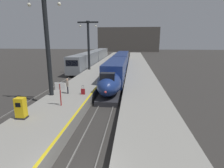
% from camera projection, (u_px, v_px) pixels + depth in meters
% --- Properties ---
extents(platform_left, '(4.80, 110.00, 1.05)m').
position_uv_depth(platform_left, '(95.00, 76.00, 32.32)').
color(platform_left, gray).
rests_on(platform_left, ground).
extents(platform_right, '(4.80, 110.00, 1.05)m').
position_uv_depth(platform_right, '(140.00, 77.00, 31.44)').
color(platform_right, gray).
rests_on(platform_right, ground).
extents(platform_left_safety_stripe, '(0.20, 107.80, 0.01)m').
position_uv_depth(platform_left_safety_stripe, '(107.00, 73.00, 31.94)').
color(platform_left_safety_stripe, yellow).
rests_on(platform_left_safety_stripe, platform_left).
extents(rail_main_left, '(0.08, 110.00, 0.12)m').
position_uv_depth(rail_main_left, '(114.00, 76.00, 34.72)').
color(rail_main_left, slate).
rests_on(rail_main_left, ground).
extents(rail_main_right, '(0.08, 110.00, 0.12)m').
position_uv_depth(rail_main_right, '(122.00, 76.00, 34.56)').
color(rail_main_right, slate).
rests_on(rail_main_right, ground).
extents(rail_secondary_left, '(0.08, 110.00, 0.12)m').
position_uv_depth(rail_secondary_left, '(74.00, 75.00, 35.60)').
color(rail_secondary_left, slate).
rests_on(rail_secondary_left, ground).
extents(rail_secondary_right, '(0.08, 110.00, 0.12)m').
position_uv_depth(rail_secondary_right, '(81.00, 75.00, 35.44)').
color(rail_secondary_right, slate).
rests_on(rail_secondary_right, ground).
extents(highspeed_train_main, '(2.92, 37.47, 3.60)m').
position_uv_depth(highspeed_train_main, '(119.00, 65.00, 35.49)').
color(highspeed_train_main, navy).
rests_on(highspeed_train_main, ground).
extents(regional_train_adjacent, '(2.85, 36.60, 3.80)m').
position_uv_depth(regional_train_adjacent, '(93.00, 57.00, 49.50)').
color(regional_train_adjacent, gray).
rests_on(regional_train_adjacent, ground).
extents(station_column_mid, '(4.00, 0.68, 9.97)m').
position_uv_depth(station_column_mid, '(47.00, 38.00, 17.76)').
color(station_column_mid, black).
rests_on(station_column_mid, platform_left).
extents(station_column_far, '(4.00, 0.68, 9.23)m').
position_uv_depth(station_column_far, '(88.00, 41.00, 34.52)').
color(station_column_far, black).
rests_on(station_column_far, platform_left).
extents(passenger_near_edge, '(0.36, 0.52, 1.69)m').
position_uv_depth(passenger_near_edge, '(67.00, 85.00, 19.46)').
color(passenger_near_edge, '#23232D').
rests_on(passenger_near_edge, platform_left).
extents(rolling_suitcase, '(0.40, 0.22, 0.98)m').
position_uv_depth(rolling_suitcase, '(83.00, 92.00, 19.32)').
color(rolling_suitcase, maroon).
rests_on(rolling_suitcase, platform_left).
extents(ticket_machine_yellow, '(0.76, 0.62, 1.60)m').
position_uv_depth(ticket_machine_yellow, '(21.00, 109.00, 13.29)').
color(ticket_machine_yellow, yellow).
rests_on(ticket_machine_yellow, platform_left).
extents(departure_info_board, '(0.90, 0.10, 2.12)m').
position_uv_depth(departure_info_board, '(60.00, 89.00, 15.72)').
color(departure_info_board, maroon).
rests_on(departure_info_board, platform_left).
extents(terminus_back_wall, '(36.00, 2.00, 14.00)m').
position_uv_depth(terminus_back_wall, '(128.00, 40.00, 104.87)').
color(terminus_back_wall, '#4C4742').
rests_on(terminus_back_wall, ground).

